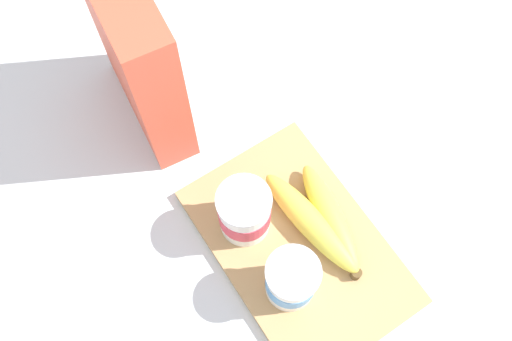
{
  "coord_description": "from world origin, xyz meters",
  "views": [
    {
      "loc": [
        -0.15,
        0.17,
        0.77
      ],
      "look_at": [
        0.11,
        0.0,
        0.07
      ],
      "focal_mm": 39.59,
      "sensor_mm": 36.0,
      "label": 1
    }
  ],
  "objects_px": {
    "cutting_board": "(298,246)",
    "banana_bunch": "(320,220)",
    "yogurt_cup_front": "(291,280)",
    "yogurt_cup_back": "(244,212)",
    "cereal_box": "(137,56)"
  },
  "relations": [
    {
      "from": "yogurt_cup_front",
      "to": "banana_bunch",
      "type": "distance_m",
      "value": 0.1
    },
    {
      "from": "cutting_board",
      "to": "banana_bunch",
      "type": "xyz_separation_m",
      "value": [
        0.01,
        -0.04,
        0.03
      ]
    },
    {
      "from": "yogurt_cup_back",
      "to": "banana_bunch",
      "type": "bearing_deg",
      "value": -124.4
    },
    {
      "from": "cutting_board",
      "to": "banana_bunch",
      "type": "distance_m",
      "value": 0.05
    },
    {
      "from": "cutting_board",
      "to": "banana_bunch",
      "type": "bearing_deg",
      "value": -76.95
    },
    {
      "from": "yogurt_cup_front",
      "to": "yogurt_cup_back",
      "type": "height_order",
      "value": "yogurt_cup_back"
    },
    {
      "from": "cutting_board",
      "to": "yogurt_cup_back",
      "type": "distance_m",
      "value": 0.1
    },
    {
      "from": "cutting_board",
      "to": "cereal_box",
      "type": "relative_size",
      "value": 1.16
    },
    {
      "from": "cutting_board",
      "to": "yogurt_cup_front",
      "type": "xyz_separation_m",
      "value": [
        -0.04,
        0.04,
        0.05
      ]
    },
    {
      "from": "cutting_board",
      "to": "cereal_box",
      "type": "height_order",
      "value": "cereal_box"
    },
    {
      "from": "yogurt_cup_front",
      "to": "banana_bunch",
      "type": "height_order",
      "value": "yogurt_cup_front"
    },
    {
      "from": "cutting_board",
      "to": "cereal_box",
      "type": "bearing_deg",
      "value": 10.78
    },
    {
      "from": "yogurt_cup_back",
      "to": "banana_bunch",
      "type": "height_order",
      "value": "yogurt_cup_back"
    },
    {
      "from": "yogurt_cup_front",
      "to": "yogurt_cup_back",
      "type": "bearing_deg",
      "value": 0.32
    },
    {
      "from": "cereal_box",
      "to": "yogurt_cup_front",
      "type": "xyz_separation_m",
      "value": [
        -0.35,
        -0.01,
        -0.08
      ]
    }
  ]
}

